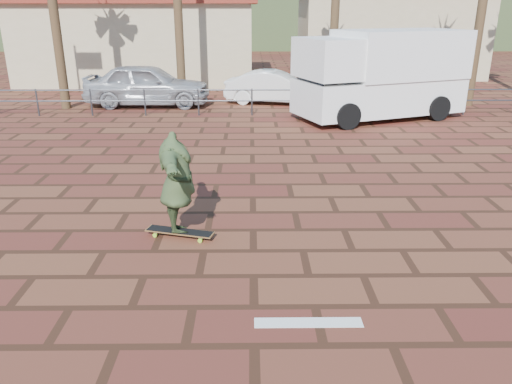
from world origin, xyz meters
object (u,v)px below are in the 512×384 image
(car_silver, at_px, (147,85))
(campervan, at_px, (381,73))
(skateboarder, at_px, (177,183))
(longboard, at_px, (180,232))
(car_white, at_px, (275,87))

(car_silver, bearing_deg, campervan, -104.75)
(skateboarder, bearing_deg, campervan, -41.03)
(longboard, relative_size, skateboarder, 0.57)
(longboard, xyz_separation_m, car_silver, (-2.97, 12.64, 0.76))
(longboard, height_order, car_silver, car_silver)
(longboard, bearing_deg, skateboarder, -29.60)
(skateboarder, distance_m, car_silver, 12.98)
(skateboarder, height_order, car_white, skateboarder)
(longboard, distance_m, car_white, 13.31)
(longboard, xyz_separation_m, skateboarder, (0.00, -0.00, 0.92))
(skateboarder, relative_size, car_silver, 0.44)
(longboard, xyz_separation_m, car_white, (2.28, 13.10, 0.58))
(skateboarder, relative_size, car_white, 0.54)
(car_silver, height_order, car_white, car_silver)
(car_silver, bearing_deg, car_white, -83.96)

